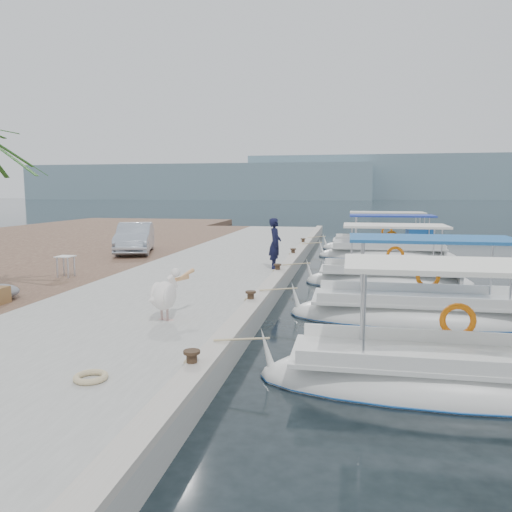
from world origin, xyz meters
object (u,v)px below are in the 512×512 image
at_px(parked_car, 135,238).
at_px(fishing_caique_b, 421,315).
at_px(fishing_caique_c, 389,282).
at_px(fishing_caique_d, 389,254).
at_px(pelican, 165,294).
at_px(fishing_caique_e, 383,248).
at_px(fisherman, 275,243).
at_px(fishing_caique_a, 449,383).

bearing_deg(parked_car, fishing_caique_b, -53.40).
height_order(fishing_caique_c, fishing_caique_d, same).
relative_size(fishing_caique_d, pelican, 4.78).
height_order(fishing_caique_e, fisherman, fisherman).
height_order(fishing_caique_e, pelican, fishing_caique_e).
xyz_separation_m(pelican, parked_car, (-5.95, 11.60, 0.12)).
bearing_deg(fisherman, fishing_caique_b, -137.08).
xyz_separation_m(fisherman, parked_car, (-7.29, 3.55, -0.25)).
distance_m(fishing_caique_a, fishing_caique_e, 21.25).
xyz_separation_m(fishing_caique_b, fishing_caique_d, (0.09, 12.72, 0.07)).
relative_size(fishing_caique_b, pelican, 4.80).
height_order(fisherman, parked_car, fisherman).
relative_size(pelican, fisherman, 0.76).
height_order(fishing_caique_c, parked_car, fishing_caique_c).
distance_m(fishing_caique_d, pelican, 16.93).
xyz_separation_m(fishing_caique_c, pelican, (-5.57, -8.01, 0.97)).
bearing_deg(fisherman, fishing_caique_d, -32.26).
bearing_deg(fisherman, parked_car, 63.72).
relative_size(fishing_caique_d, parked_car, 1.61).
xyz_separation_m(fishing_caique_c, parked_car, (-11.52, 3.59, 1.09)).
distance_m(pelican, fisherman, 8.17).
distance_m(fishing_caique_a, fishing_caique_c, 9.83).
relative_size(fishing_caique_a, pelican, 4.55).
bearing_deg(fishing_caique_d, fishing_caique_c, -94.28).
height_order(fishing_caique_a, fishing_caique_c, same).
height_order(fishing_caique_a, parked_car, fishing_caique_a).
bearing_deg(fishing_caique_a, fishing_caique_c, 91.79).
bearing_deg(pelican, fisherman, 80.52).
relative_size(fishing_caique_c, parked_car, 1.39).
xyz_separation_m(fishing_caique_b, fisherman, (-4.71, 5.01, 1.34)).
distance_m(fisherman, parked_car, 8.11).
height_order(fishing_caique_d, pelican, fishing_caique_d).
height_order(fishing_caique_a, pelican, fishing_caique_a).
distance_m(fishing_caique_a, fisherman, 10.94).
xyz_separation_m(fishing_caique_b, fishing_caique_e, (0.01, 16.40, -0.00)).
xyz_separation_m(fishing_caique_b, fishing_caique_c, (-0.49, 4.97, 0.00)).
relative_size(fishing_caique_a, fishing_caique_d, 0.95).
distance_m(fishing_caique_b, fishing_caique_d, 12.72).
distance_m(fishing_caique_b, fishing_caique_c, 5.00).
distance_m(fishing_caique_a, pelican, 6.23).
bearing_deg(fishing_caique_c, parked_car, 162.66).
distance_m(fishing_caique_c, fisherman, 4.43).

